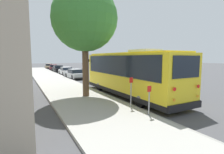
# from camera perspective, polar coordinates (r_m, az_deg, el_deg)

# --- Properties ---
(ground_plane) EXTENTS (160.00, 160.00, 0.00)m
(ground_plane) POSITION_cam_1_polar(r_m,az_deg,el_deg) (13.54, 4.69, -5.85)
(ground_plane) COLOR #474749
(sidewalk_slab) EXTENTS (80.00, 3.99, 0.15)m
(sidewalk_slab) POSITION_cam_1_polar(r_m,az_deg,el_deg) (12.02, -10.06, -7.13)
(sidewalk_slab) COLOR #A3A099
(sidewalk_slab) RESTS_ON ground
(curb_strip) EXTENTS (80.00, 0.14, 0.15)m
(curb_strip) POSITION_cam_1_polar(r_m,az_deg,el_deg) (12.78, -1.15, -6.22)
(curb_strip) COLOR gray
(curb_strip) RESTS_ON ground
(shuttle_bus) EXTENTS (10.27, 2.72, 3.37)m
(shuttle_bus) POSITION_cam_1_polar(r_m,az_deg,el_deg) (13.00, 5.51, 1.66)
(shuttle_bus) COLOR yellow
(shuttle_bus) RESTS_ON ground
(parked_sedan_silver) EXTENTS (4.49, 1.90, 1.31)m
(parked_sedan_silver) POSITION_cam_1_polar(r_m,az_deg,el_deg) (24.23, -12.00, 0.92)
(parked_sedan_silver) COLOR #A8AAAF
(parked_sedan_silver) RESTS_ON ground
(parked_sedan_white) EXTENTS (4.35, 1.76, 1.28)m
(parked_sedan_white) POSITION_cam_1_polar(r_m,az_deg,el_deg) (30.12, -14.79, 1.86)
(parked_sedan_white) COLOR silver
(parked_sedan_white) RESTS_ON ground
(parked_sedan_black) EXTENTS (4.61, 1.83, 1.31)m
(parked_sedan_black) POSITION_cam_1_polar(r_m,az_deg,el_deg) (36.42, -17.24, 2.56)
(parked_sedan_black) COLOR black
(parked_sedan_black) RESTS_ON ground
(parked_sedan_maroon) EXTENTS (4.41, 1.92, 1.26)m
(parked_sedan_maroon) POSITION_cam_1_polar(r_m,az_deg,el_deg) (41.96, -18.60, 2.94)
(parked_sedan_maroon) COLOR maroon
(parked_sedan_maroon) RESTS_ON ground
(parked_sedan_tan) EXTENTS (4.61, 2.02, 1.26)m
(parked_sedan_tan) POSITION_cam_1_polar(r_m,az_deg,el_deg) (48.68, -19.94, 3.33)
(parked_sedan_tan) COLOR tan
(parked_sedan_tan) RESTS_ON ground
(street_tree) EXTENTS (4.49, 4.49, 8.27)m
(street_tree) POSITION_cam_1_polar(r_m,az_deg,el_deg) (12.80, -9.11, 19.55)
(street_tree) COLOR brown
(street_tree) RESTS_ON sidewalk_slab
(sign_post_near) EXTENTS (0.06, 0.22, 1.40)m
(sign_post_near) POSITION_cam_1_polar(r_m,az_deg,el_deg) (8.46, 12.01, -7.38)
(sign_post_near) COLOR gray
(sign_post_near) RESTS_ON sidewalk_slab
(sign_post_far) EXTENTS (0.06, 0.22, 1.63)m
(sign_post_far) POSITION_cam_1_polar(r_m,az_deg,el_deg) (9.62, 6.21, -4.88)
(sign_post_far) COLOR gray
(sign_post_far) RESTS_ON sidewalk_slab
(lane_stripe_mid) EXTENTS (2.40, 0.14, 0.01)m
(lane_stripe_mid) POSITION_cam_1_polar(r_m,az_deg,el_deg) (14.61, 19.15, -5.27)
(lane_stripe_mid) COLOR silver
(lane_stripe_mid) RESTS_ON ground
(lane_stripe_ahead) EXTENTS (2.40, 0.14, 0.01)m
(lane_stripe_ahead) POSITION_cam_1_polar(r_m,az_deg,el_deg) (19.13, 5.93, -2.24)
(lane_stripe_ahead) COLOR silver
(lane_stripe_ahead) RESTS_ON ground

